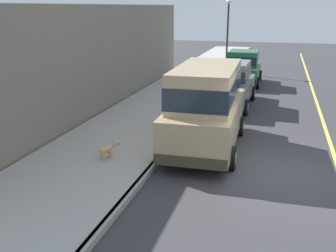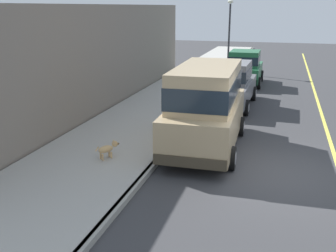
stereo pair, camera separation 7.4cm
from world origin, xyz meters
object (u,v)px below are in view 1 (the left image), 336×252
object	(u,v)px
car_tan_van	(206,104)
car_green_hatchback	(243,67)
dog_tan	(108,148)
street_lamp	(228,27)
car_grey_sedan	(229,84)
fire_hydrant	(167,121)

from	to	relation	value
car_tan_van	car_green_hatchback	world-z (taller)	car_tan_van
dog_tan	street_lamp	world-z (taller)	street_lamp
car_grey_sedan	fire_hydrant	bearing A→B (deg)	-107.34
car_grey_sedan	dog_tan	world-z (taller)	car_grey_sedan
car_tan_van	dog_tan	distance (m)	3.21
car_tan_van	dog_tan	size ratio (longest dim) A/B	7.72
dog_tan	fire_hydrant	distance (m)	2.98
car_tan_van	street_lamp	xyz separation A→B (m)	(-1.38, 14.63, 1.51)
car_green_hatchback	car_tan_van	bearing A→B (deg)	-90.51
dog_tan	street_lamp	xyz separation A→B (m)	(0.97, 16.60, 2.48)
car_tan_van	car_green_hatchback	size ratio (longest dim) A/B	1.30
car_tan_van	street_lamp	distance (m)	14.77
dog_tan	street_lamp	size ratio (longest dim) A/B	0.15
car_tan_van	car_grey_sedan	distance (m)	5.53
car_tan_van	car_grey_sedan	xyz separation A→B (m)	(-0.03, 5.52, -0.41)
car_green_hatchback	fire_hydrant	xyz separation A→B (m)	(-1.57, -9.76, -0.50)
car_green_hatchback	street_lamp	distance (m)	4.67
fire_hydrant	car_grey_sedan	bearing A→B (deg)	72.66
dog_tan	car_tan_van	bearing A→B (deg)	40.02
car_tan_van	fire_hydrant	xyz separation A→B (m)	(-1.48, 0.88, -0.92)
street_lamp	dog_tan	bearing A→B (deg)	-93.34
street_lamp	fire_hydrant	bearing A→B (deg)	-90.42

